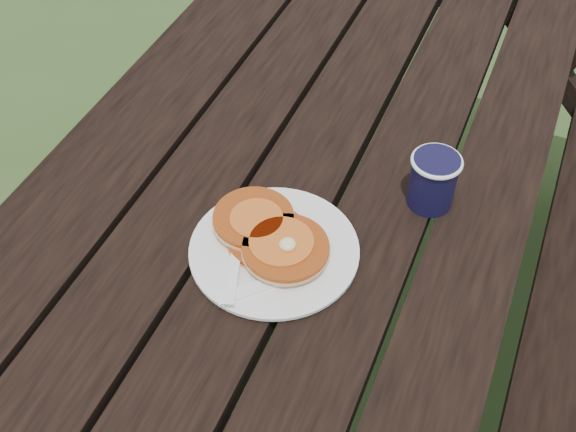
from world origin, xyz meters
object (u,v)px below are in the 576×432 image
at_px(picnic_table, 328,249).
at_px(plate, 274,251).
at_px(pancake_stack, 270,235).
at_px(coffee_cup, 434,178).

xyz_separation_m(picnic_table, plate, (0.03, -0.34, 0.39)).
distance_m(picnic_table, plate, 0.52).
height_order(plate, pancake_stack, pancake_stack).
bearing_deg(coffee_cup, pancake_stack, -137.11).
xyz_separation_m(picnic_table, pancake_stack, (0.02, -0.33, 0.41)).
distance_m(plate, coffee_cup, 0.27).
bearing_deg(pancake_stack, plate, -43.84).
relative_size(plate, coffee_cup, 2.67).
distance_m(picnic_table, coffee_cup, 0.51).
xyz_separation_m(pancake_stack, coffee_cup, (0.20, 0.18, 0.03)).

